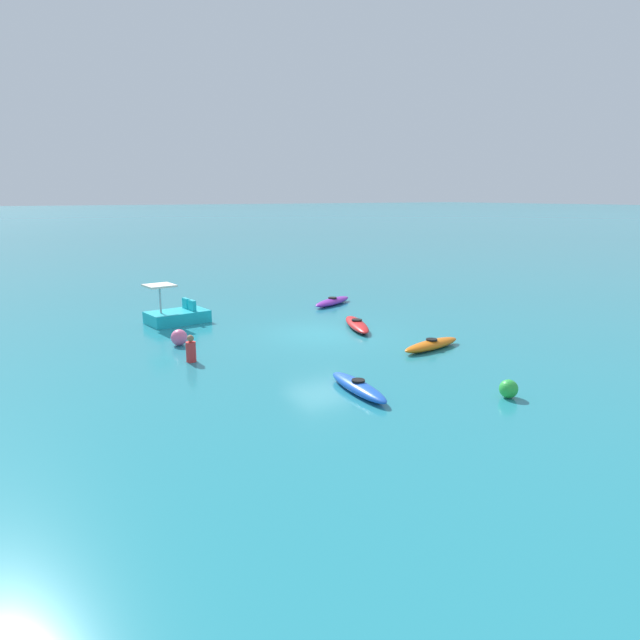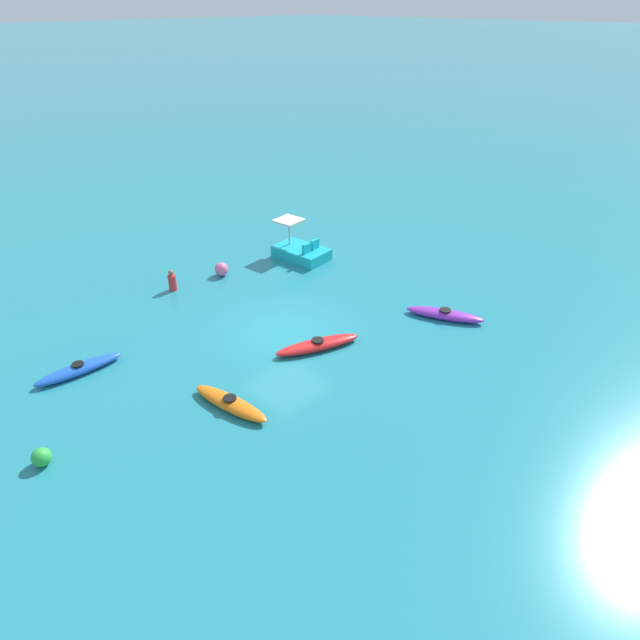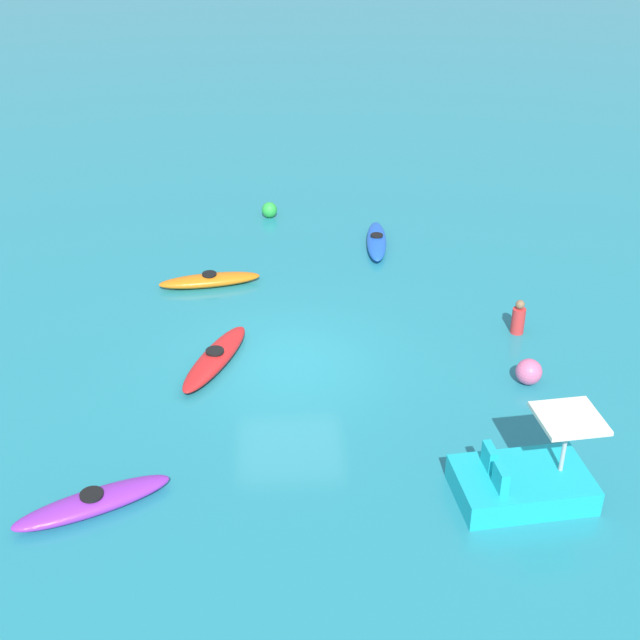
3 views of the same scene
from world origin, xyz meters
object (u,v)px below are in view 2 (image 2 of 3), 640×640
object	(u,v)px
buoy_pink	(221,269)
person_near_shore	(172,281)
kayak_blue	(79,369)
pedal_boat_cyan	(301,251)
kayak_orange	(230,403)
buoy_green	(41,457)
kayak_purple	(445,314)
kayak_red	(318,345)

from	to	relation	value
buoy_pink	person_near_shore	size ratio (longest dim) A/B	0.66
kayak_blue	buoy_pink	bearing A→B (deg)	18.57
pedal_boat_cyan	person_near_shore	distance (m)	5.99
kayak_orange	buoy_pink	world-z (taller)	buoy_pink
buoy_green	kayak_blue	bearing A→B (deg)	52.53
buoy_green	kayak_purple	bearing A→B (deg)	-13.38
buoy_green	person_near_shore	size ratio (longest dim) A/B	0.56
kayak_blue	kayak_orange	bearing A→B (deg)	-64.21
kayak_red	kayak_blue	bearing A→B (deg)	144.84
person_near_shore	buoy_green	bearing A→B (deg)	-142.00
kayak_blue	kayak_red	size ratio (longest dim) A/B	0.92
kayak_blue	kayak_red	distance (m)	7.64
buoy_green	buoy_pink	xyz separation A→B (m)	(9.81, 5.62, 0.04)
kayak_purple	kayak_orange	size ratio (longest dim) A/B	1.03
kayak_red	buoy_pink	xyz separation A→B (m)	(1.16, 6.89, 0.13)
kayak_red	pedal_boat_cyan	xyz separation A→B (m)	(4.79, 5.78, 0.17)
buoy_pink	kayak_blue	bearing A→B (deg)	-161.43
kayak_blue	buoy_green	distance (m)	3.95
kayak_blue	pedal_boat_cyan	size ratio (longest dim) A/B	1.08
kayak_purple	kayak_orange	world-z (taller)	same
pedal_boat_cyan	buoy_pink	distance (m)	3.79
kayak_purple	kayak_orange	xyz separation A→B (m)	(-8.68, 1.56, -0.00)
kayak_orange	kayak_blue	world-z (taller)	same
kayak_blue	kayak_red	world-z (taller)	same
kayak_blue	buoy_green	bearing A→B (deg)	-127.47
kayak_purple	buoy_green	distance (m)	13.75
kayak_red	person_near_shore	world-z (taller)	person_near_shore
buoy_green	person_near_shore	world-z (taller)	person_near_shore
kayak_red	buoy_green	world-z (taller)	buoy_green
person_near_shore	pedal_boat_cyan	bearing A→B (deg)	-13.89
pedal_boat_cyan	kayak_blue	bearing A→B (deg)	-172.85
kayak_red	buoy_pink	distance (m)	6.99
kayak_blue	pedal_boat_cyan	bearing A→B (deg)	7.15
kayak_purple	kayak_blue	world-z (taller)	same
kayak_blue	kayak_purple	bearing A→B (deg)	-29.91
kayak_orange	person_near_shore	bearing A→B (deg)	68.87
kayak_orange	person_near_shore	size ratio (longest dim) A/B	3.14
kayak_orange	kayak_blue	bearing A→B (deg)	115.79
kayak_purple	person_near_shore	distance (m)	10.80
kayak_blue	buoy_green	world-z (taller)	buoy_green
person_near_shore	kayak_purple	bearing A→B (deg)	-57.79
person_near_shore	kayak_orange	bearing A→B (deg)	-111.13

